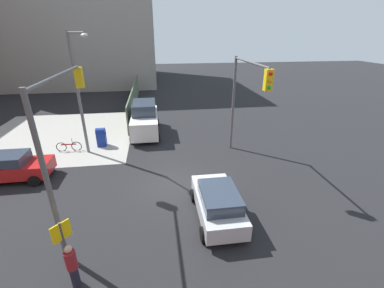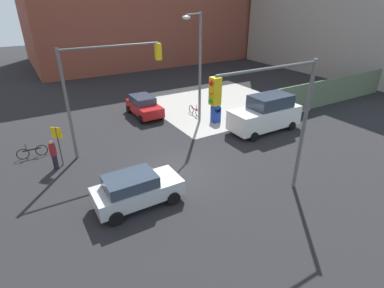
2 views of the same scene
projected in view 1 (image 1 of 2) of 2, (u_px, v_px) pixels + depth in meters
name	position (u px, v px, depth m)	size (l,w,h in m)	color
ground_plane	(175.00, 185.00, 14.47)	(120.00, 120.00, 0.00)	black
sidewalk_corner	(59.00, 135.00, 21.46)	(12.00, 12.00, 0.01)	#9E9B93
construction_fence	(134.00, 97.00, 28.68)	(17.32, 0.12, 2.40)	#56664C
building_loft_east	(78.00, 16.00, 41.36)	(20.00, 24.00, 20.50)	#9E9B93
traffic_signal_nw_corner	(62.00, 122.00, 10.08)	(6.15, 0.36, 6.50)	#59595B
traffic_signal_se_corner	(245.00, 92.00, 15.34)	(5.57, 0.36, 6.50)	#59595B
street_lamp_corner	(79.00, 87.00, 16.30)	(2.33, 1.69, 8.00)	slate
warning_sign_two_way	(64.00, 241.00, 8.39)	(0.48, 0.48, 2.40)	#4C4C4C
mailbox_blue	(101.00, 136.00, 19.14)	(0.56, 0.64, 1.43)	navy
sedan_red	(12.00, 167.00, 14.68)	(2.02, 3.97, 1.62)	#B21919
coupe_silver	(218.00, 203.00, 11.60)	(4.09, 2.02, 1.62)	#B7BABF
van_white_delivery	(145.00, 119.00, 21.31)	(5.40, 2.32, 2.62)	white
pedestrian_crossing	(72.00, 266.00, 8.34)	(0.36, 0.36, 1.79)	maroon
bicycle_leaning_on_fence	(69.00, 146.00, 18.47)	(0.05, 1.75, 0.97)	black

